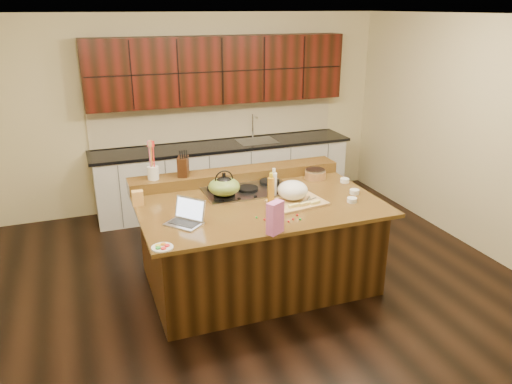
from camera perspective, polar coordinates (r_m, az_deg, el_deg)
name	(u,v)px	position (r m, az deg, el deg)	size (l,w,h in m)	color
room	(258,160)	(4.90, 0.20, 3.64)	(5.52, 5.02, 2.72)	black
island	(258,242)	(5.23, 0.19, -5.69)	(2.40, 1.60, 0.92)	black
back_ledge	(236,175)	(5.65, -2.29, 1.98)	(2.40, 0.30, 0.12)	black
cooktop	(248,190)	(5.30, -0.94, 0.24)	(0.92, 0.52, 0.05)	gray
back_counter	(223,140)	(7.13, -3.84, 5.92)	(3.70, 0.66, 2.40)	silver
kettle	(224,186)	(5.06, -3.66, 0.70)	(0.22, 0.22, 0.20)	black
green_bowl	(224,187)	(5.06, -3.66, 0.61)	(0.32, 0.32, 0.18)	olive
laptop	(187,217)	(4.57, -7.93, -2.83)	(0.39, 0.40, 0.22)	#B7B7BC
oil_bottle	(271,191)	(4.94, 1.73, 0.14)	(0.07, 0.07, 0.27)	#C58622
vinegar_bottle	(274,185)	(5.14, 2.04, 0.85)	(0.06, 0.06, 0.25)	silver
wooden_tray	(294,193)	(5.01, 4.34, -0.11)	(0.58, 0.46, 0.21)	tan
ramekin_a	(352,200)	(5.10, 10.91, -0.90)	(0.10, 0.10, 0.04)	white
ramekin_b	(354,192)	(5.34, 11.19, 0.04)	(0.10, 0.10, 0.04)	white
ramekin_c	(345,180)	(5.66, 10.11, 1.31)	(0.10, 0.10, 0.04)	white
strainer_bowl	(315,175)	(5.73, 6.78, 1.97)	(0.24, 0.24, 0.09)	#996B3F
kitchen_timer	(309,199)	(5.04, 6.11, -0.75)	(0.08, 0.08, 0.07)	silver
pink_bag	(275,218)	(4.30, 2.20, -2.95)	(0.15, 0.08, 0.29)	#D865B7
candy_plate	(162,247)	(4.16, -10.66, -6.25)	(0.18, 0.18, 0.01)	white
package_box	(138,198)	(5.05, -13.36, -0.69)	(0.11, 0.08, 0.15)	#DB9E4D
utensil_crock	(153,173)	(5.41, -11.67, 2.16)	(0.12, 0.12, 0.14)	white
knife_block	(183,166)	(5.45, -8.33, 2.91)	(0.11, 0.17, 0.21)	black
gumdrop_0	(293,219)	(4.61, 4.27, -3.10)	(0.02, 0.02, 0.02)	red
gumdrop_1	(268,225)	(4.49, 1.37, -3.75)	(0.02, 0.02, 0.02)	#198C26
gumdrop_2	(289,221)	(4.56, 3.76, -3.37)	(0.02, 0.02, 0.02)	red
gumdrop_3	(256,217)	(4.64, 0.05, -2.92)	(0.02, 0.02, 0.02)	#198C26
gumdrop_4	(297,215)	(4.71, 4.74, -2.62)	(0.02, 0.02, 0.02)	red
gumdrop_5	(300,219)	(4.62, 5.07, -3.12)	(0.02, 0.02, 0.02)	#198C26
gumdrop_6	(281,217)	(4.65, 2.86, -2.86)	(0.02, 0.02, 0.02)	red
gumdrop_7	(267,220)	(4.58, 1.28, -3.23)	(0.02, 0.02, 0.02)	#198C26
gumdrop_8	(264,219)	(4.59, 0.97, -3.15)	(0.02, 0.02, 0.02)	red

